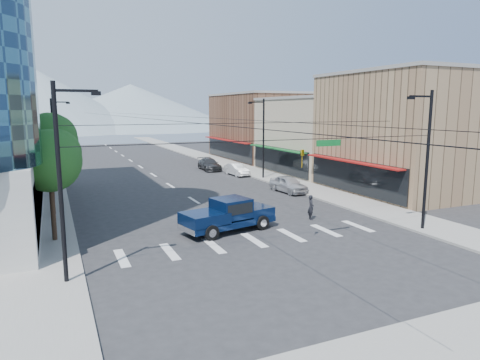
# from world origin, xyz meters

# --- Properties ---
(ground) EXTENTS (160.00, 160.00, 0.00)m
(ground) POSITION_xyz_m (0.00, 0.00, 0.00)
(ground) COLOR #28282B
(ground) RESTS_ON ground
(sidewalk_left) EXTENTS (4.00, 120.00, 0.15)m
(sidewalk_left) POSITION_xyz_m (-12.00, 40.00, 0.07)
(sidewalk_left) COLOR gray
(sidewalk_left) RESTS_ON ground
(sidewalk_right) EXTENTS (4.00, 120.00, 0.15)m
(sidewalk_right) POSITION_xyz_m (12.00, 40.00, 0.07)
(sidewalk_right) COLOR gray
(sidewalk_right) RESTS_ON ground
(sidewalk_cross) EXTENTS (28.00, 4.00, 0.15)m
(sidewalk_cross) POSITION_xyz_m (0.00, -12.00, 0.07)
(sidewalk_cross) COLOR gray
(sidewalk_cross) RESTS_ON ground
(shop_near) EXTENTS (12.00, 14.00, 11.00)m
(shop_near) POSITION_xyz_m (20.00, 10.00, 5.50)
(shop_near) COLOR #8C6B4C
(shop_near) RESTS_ON ground
(shop_mid) EXTENTS (12.00, 14.00, 9.00)m
(shop_mid) POSITION_xyz_m (20.00, 24.00, 4.50)
(shop_mid) COLOR tan
(shop_mid) RESTS_ON ground
(shop_far) EXTENTS (12.00, 18.00, 10.00)m
(shop_far) POSITION_xyz_m (20.00, 40.00, 5.00)
(shop_far) COLOR brown
(shop_far) RESTS_ON ground
(clock_tower) EXTENTS (4.80, 4.80, 20.40)m
(clock_tower) POSITION_xyz_m (-16.50, 62.00, 10.64)
(clock_tower) COLOR #8C6B4C
(clock_tower) RESTS_ON ground
(mountain_left) EXTENTS (80.00, 80.00, 22.00)m
(mountain_left) POSITION_xyz_m (-15.00, 150.00, 11.00)
(mountain_left) COLOR gray
(mountain_left) RESTS_ON ground
(mountain_right) EXTENTS (90.00, 90.00, 18.00)m
(mountain_right) POSITION_xyz_m (20.00, 160.00, 9.00)
(mountain_right) COLOR gray
(mountain_right) RESTS_ON ground
(tree_near) EXTENTS (3.65, 3.64, 6.71)m
(tree_near) POSITION_xyz_m (-11.07, 6.10, 4.99)
(tree_near) COLOR black
(tree_near) RESTS_ON ground
(tree_midnear) EXTENTS (4.09, 4.09, 7.52)m
(tree_midnear) POSITION_xyz_m (-11.07, 13.10, 5.59)
(tree_midnear) COLOR black
(tree_midnear) RESTS_ON ground
(tree_midfar) EXTENTS (3.65, 3.64, 6.71)m
(tree_midfar) POSITION_xyz_m (-11.07, 20.10, 4.99)
(tree_midfar) COLOR black
(tree_midfar) RESTS_ON ground
(tree_far) EXTENTS (4.09, 4.09, 7.52)m
(tree_far) POSITION_xyz_m (-11.07, 27.10, 5.59)
(tree_far) COLOR black
(tree_far) RESTS_ON ground
(signal_rig) EXTENTS (21.80, 0.20, 9.00)m
(signal_rig) POSITION_xyz_m (0.19, -1.00, 4.64)
(signal_rig) COLOR black
(signal_rig) RESTS_ON ground
(lamp_pole_nw) EXTENTS (2.00, 0.25, 9.00)m
(lamp_pole_nw) POSITION_xyz_m (-10.67, 30.00, 4.94)
(lamp_pole_nw) COLOR black
(lamp_pole_nw) RESTS_ON ground
(lamp_pole_ne) EXTENTS (2.00, 0.25, 9.00)m
(lamp_pole_ne) POSITION_xyz_m (10.67, 22.00, 4.94)
(lamp_pole_ne) COLOR black
(lamp_pole_ne) RESTS_ON ground
(pickup_truck) EXTENTS (6.62, 3.51, 2.13)m
(pickup_truck) POSITION_xyz_m (-0.89, 3.99, 1.11)
(pickup_truck) COLOR #07183A
(pickup_truck) RESTS_ON ground
(pedestrian) EXTENTS (0.61, 0.76, 1.79)m
(pedestrian) POSITION_xyz_m (5.66, 4.32, 0.90)
(pedestrian) COLOR black
(pedestrian) RESTS_ON ground
(parked_car_near) EXTENTS (2.20, 4.75, 1.57)m
(parked_car_near) POSITION_xyz_m (9.37, 13.86, 0.79)
(parked_car_near) COLOR #B8B9BE
(parked_car_near) RESTS_ON ground
(parked_car_mid) EXTENTS (1.78, 4.35, 1.40)m
(parked_car_mid) POSITION_xyz_m (9.09, 25.60, 0.70)
(parked_car_mid) COLOR white
(parked_car_mid) RESTS_ON ground
(parked_car_far) EXTENTS (2.32, 5.25, 1.50)m
(parked_car_far) POSITION_xyz_m (7.60, 31.19, 0.75)
(parked_car_far) COLOR #313234
(parked_car_far) RESTS_ON ground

